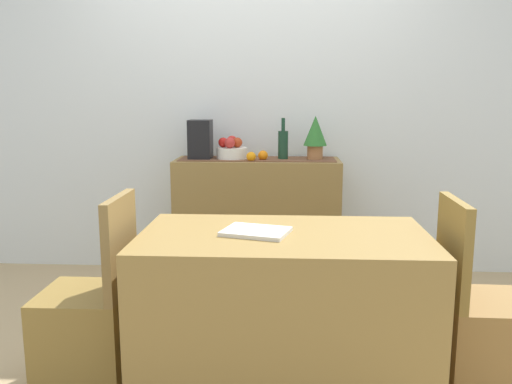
{
  "coord_description": "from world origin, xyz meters",
  "views": [
    {
      "loc": [
        0.24,
        -2.86,
        1.34
      ],
      "look_at": [
        0.07,
        0.34,
        0.76
      ],
      "focal_mm": 37.28,
      "sensor_mm": 36.0,
      "label": 1
    }
  ],
  "objects_px": {
    "sideboard_console": "(257,220)",
    "fruit_bowl": "(232,153)",
    "open_book": "(256,232)",
    "potted_plant": "(315,135)",
    "chair_near_window": "(90,329)",
    "chair_by_corner": "(484,339)",
    "wine_bottle": "(283,144)",
    "dining_table": "(283,312)",
    "coffee_maker": "(200,140)"
  },
  "relations": [
    {
      "from": "open_book",
      "to": "chair_near_window",
      "type": "distance_m",
      "value": 0.92
    },
    {
      "from": "open_book",
      "to": "chair_near_window",
      "type": "bearing_deg",
      "value": -164.69
    },
    {
      "from": "chair_near_window",
      "to": "dining_table",
      "type": "bearing_deg",
      "value": -0.0
    },
    {
      "from": "sideboard_console",
      "to": "chair_near_window",
      "type": "bearing_deg",
      "value": -115.13
    },
    {
      "from": "dining_table",
      "to": "chair_near_window",
      "type": "bearing_deg",
      "value": 180.0
    },
    {
      "from": "fruit_bowl",
      "to": "open_book",
      "type": "distance_m",
      "value": 1.55
    },
    {
      "from": "open_book",
      "to": "wine_bottle",
      "type": "bearing_deg",
      "value": 101.69
    },
    {
      "from": "chair_by_corner",
      "to": "dining_table",
      "type": "bearing_deg",
      "value": -179.98
    },
    {
      "from": "potted_plant",
      "to": "dining_table",
      "type": "distance_m",
      "value": 1.67
    },
    {
      "from": "potted_plant",
      "to": "chair_by_corner",
      "type": "xyz_separation_m",
      "value": [
        0.69,
        -1.51,
        -0.8
      ]
    },
    {
      "from": "fruit_bowl",
      "to": "dining_table",
      "type": "relative_size",
      "value": 0.17
    },
    {
      "from": "sideboard_console",
      "to": "dining_table",
      "type": "xyz_separation_m",
      "value": [
        0.2,
        -1.51,
        -0.07
      ]
    },
    {
      "from": "wine_bottle",
      "to": "open_book",
      "type": "bearing_deg",
      "value": -94.14
    },
    {
      "from": "potted_plant",
      "to": "sideboard_console",
      "type": "bearing_deg",
      "value": -180.0
    },
    {
      "from": "sideboard_console",
      "to": "dining_table",
      "type": "distance_m",
      "value": 1.52
    },
    {
      "from": "sideboard_console",
      "to": "chair_near_window",
      "type": "distance_m",
      "value": 1.67
    },
    {
      "from": "sideboard_console",
      "to": "fruit_bowl",
      "type": "xyz_separation_m",
      "value": [
        -0.18,
        0.0,
        0.49
      ]
    },
    {
      "from": "fruit_bowl",
      "to": "coffee_maker",
      "type": "height_order",
      "value": "coffee_maker"
    },
    {
      "from": "dining_table",
      "to": "chair_by_corner",
      "type": "distance_m",
      "value": 0.91
    },
    {
      "from": "sideboard_console",
      "to": "chair_by_corner",
      "type": "relative_size",
      "value": 1.31
    },
    {
      "from": "sideboard_console",
      "to": "wine_bottle",
      "type": "relative_size",
      "value": 3.99
    },
    {
      "from": "sideboard_console",
      "to": "coffee_maker",
      "type": "relative_size",
      "value": 4.21
    },
    {
      "from": "coffee_maker",
      "to": "open_book",
      "type": "xyz_separation_m",
      "value": [
        0.48,
        -1.51,
        -0.28
      ]
    },
    {
      "from": "coffee_maker",
      "to": "chair_by_corner",
      "type": "relative_size",
      "value": 0.31
    },
    {
      "from": "coffee_maker",
      "to": "dining_table",
      "type": "height_order",
      "value": "coffee_maker"
    },
    {
      "from": "sideboard_console",
      "to": "potted_plant",
      "type": "relative_size",
      "value": 3.78
    },
    {
      "from": "dining_table",
      "to": "chair_near_window",
      "type": "distance_m",
      "value": 0.91
    },
    {
      "from": "chair_near_window",
      "to": "sideboard_console",
      "type": "bearing_deg",
      "value": 64.87
    },
    {
      "from": "fruit_bowl",
      "to": "wine_bottle",
      "type": "height_order",
      "value": "wine_bottle"
    },
    {
      "from": "chair_by_corner",
      "to": "chair_near_window",
      "type": "bearing_deg",
      "value": -179.99
    },
    {
      "from": "dining_table",
      "to": "fruit_bowl",
      "type": "bearing_deg",
      "value": 104.19
    },
    {
      "from": "dining_table",
      "to": "open_book",
      "type": "height_order",
      "value": "open_book"
    },
    {
      "from": "sideboard_console",
      "to": "chair_near_window",
      "type": "relative_size",
      "value": 1.31
    },
    {
      "from": "sideboard_console",
      "to": "dining_table",
      "type": "relative_size",
      "value": 0.92
    },
    {
      "from": "fruit_bowl",
      "to": "coffee_maker",
      "type": "distance_m",
      "value": 0.25
    },
    {
      "from": "coffee_maker",
      "to": "fruit_bowl",
      "type": "bearing_deg",
      "value": 0.0
    },
    {
      "from": "fruit_bowl",
      "to": "open_book",
      "type": "relative_size",
      "value": 0.79
    },
    {
      "from": "sideboard_console",
      "to": "open_book",
      "type": "xyz_separation_m",
      "value": [
        0.07,
        -1.51,
        0.3
      ]
    },
    {
      "from": "fruit_bowl",
      "to": "potted_plant",
      "type": "height_order",
      "value": "potted_plant"
    },
    {
      "from": "potted_plant",
      "to": "dining_table",
      "type": "xyz_separation_m",
      "value": [
        -0.21,
        -1.51,
        -0.7
      ]
    },
    {
      "from": "sideboard_console",
      "to": "open_book",
      "type": "height_order",
      "value": "sideboard_console"
    },
    {
      "from": "wine_bottle",
      "to": "dining_table",
      "type": "distance_m",
      "value": 1.63
    },
    {
      "from": "potted_plant",
      "to": "dining_table",
      "type": "bearing_deg",
      "value": -98.06
    },
    {
      "from": "chair_by_corner",
      "to": "fruit_bowl",
      "type": "bearing_deg",
      "value": 130.46
    },
    {
      "from": "fruit_bowl",
      "to": "coffee_maker",
      "type": "relative_size",
      "value": 0.79
    },
    {
      "from": "fruit_bowl",
      "to": "chair_near_window",
      "type": "bearing_deg",
      "value": -109.15
    },
    {
      "from": "sideboard_console",
      "to": "wine_bottle",
      "type": "bearing_deg",
      "value": 0.0
    },
    {
      "from": "sideboard_console",
      "to": "wine_bottle",
      "type": "height_order",
      "value": "wine_bottle"
    },
    {
      "from": "wine_bottle",
      "to": "chair_by_corner",
      "type": "bearing_deg",
      "value": -58.64
    },
    {
      "from": "wine_bottle",
      "to": "coffee_maker",
      "type": "relative_size",
      "value": 1.05
    }
  ]
}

